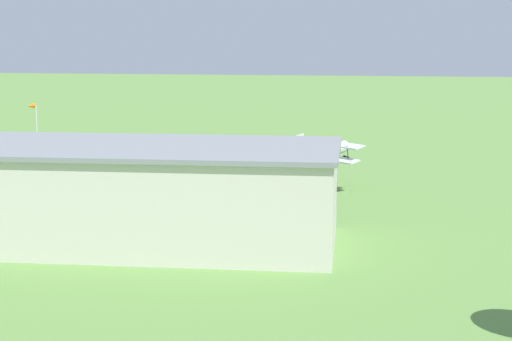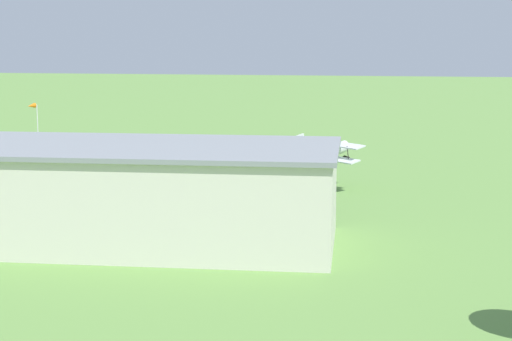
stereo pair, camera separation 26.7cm
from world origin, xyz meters
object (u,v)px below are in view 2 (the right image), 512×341
Objects in this scene: hangar at (108,193)px; windsock at (32,111)px; biplane at (324,154)px; person_beside_truck at (317,199)px; person_by_parked_cars at (48,185)px.

windsock is at bearing -59.46° from hangar.
biplane is 4.75× the size of person_beside_truck.
windsock reaches higher than person_by_parked_cars.
hangar is 4.97× the size of windsock.
person_beside_truck is at bearing 175.02° from person_by_parked_cars.
windsock is (9.92, -19.82, 5.27)m from person_by_parked_cars.
hangar is 19.94× the size of person_by_parked_cars.
windsock is (21.64, -36.67, 2.42)m from hangar.
hangar reaches higher than person_beside_truck.
person_beside_truck is (-14.60, -14.55, -2.92)m from hangar.
windsock is (36.16, -13.16, 2.59)m from biplane.
biplane is 4.43× the size of person_by_parked_cars.
person_beside_truck is 0.23× the size of windsock.
hangar is 20.72m from person_by_parked_cars.
person_by_parked_cars is 0.25× the size of windsock.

